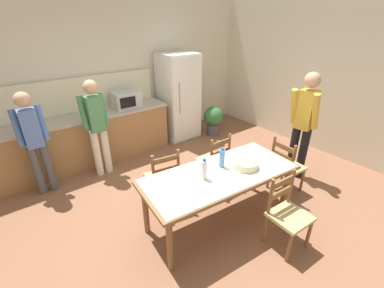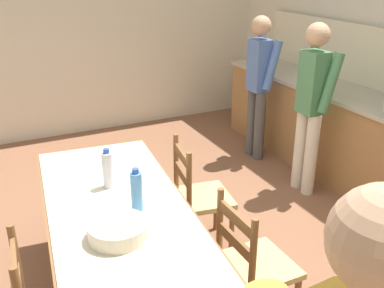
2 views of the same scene
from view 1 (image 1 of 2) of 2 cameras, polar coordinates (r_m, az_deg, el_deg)
ground_plane at (r=3.82m, az=-0.06°, el=-13.91°), size 8.32×8.32×0.00m
wall_back at (r=5.38m, az=-18.13°, el=14.17°), size 6.52×0.12×2.90m
wall_right at (r=5.63m, az=28.05°, el=12.94°), size 0.12×5.20×2.90m
kitchen_counter at (r=5.06m, az=-23.35°, el=0.68°), size 3.31×0.66×0.92m
counter_splashback at (r=5.11m, az=-25.82°, el=9.55°), size 3.27×0.03×0.60m
refrigerator at (r=5.68m, az=-2.99°, el=10.39°), size 0.75×0.73×1.82m
microwave at (r=5.10m, az=-14.43°, el=9.56°), size 0.50×0.39×0.30m
dining_table at (r=3.22m, az=6.25°, el=-7.58°), size 2.04×1.02×0.77m
bottle_near_centre at (r=2.98m, az=2.69°, el=-5.71°), size 0.07×0.07×0.27m
bottle_off_centre at (r=3.23m, az=6.67°, el=-3.12°), size 0.07×0.07×0.27m
serving_bowl at (r=3.31m, az=11.76°, el=-4.29°), size 0.32×0.32×0.09m
chair_side_far_left at (r=3.66m, az=-6.44°, el=-7.49°), size 0.48×0.46×0.91m
chair_side_near_right at (r=3.25m, az=20.44°, el=-14.35°), size 0.44×0.42×0.91m
chair_side_far_right at (r=4.06m, az=4.91°, el=-3.78°), size 0.42×0.40×0.91m
chair_head_end at (r=4.15m, az=20.17°, el=-4.70°), size 0.43×0.45×0.91m
person_at_sink at (r=4.33m, az=-31.65°, el=0.87°), size 0.40×0.28×1.59m
person_at_counter at (r=4.44m, az=-20.42°, el=4.17°), size 0.41×0.28×1.63m
person_by_table at (r=4.44m, az=23.57°, el=4.60°), size 0.32×0.46×1.76m
potted_plant at (r=5.92m, az=4.76°, el=5.62°), size 0.44×0.44×0.67m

